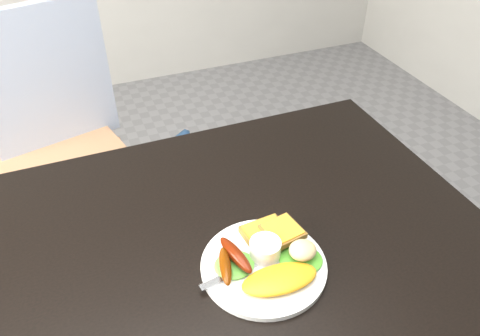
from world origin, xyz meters
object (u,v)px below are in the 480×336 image
(dining_table, at_px, (199,256))
(dining_chair, at_px, (69,174))
(plate, at_px, (264,266))
(person, at_px, (243,128))

(dining_table, relative_size, dining_chair, 2.77)
(dining_chair, bearing_deg, plate, -82.50)
(person, height_order, plate, person)
(dining_table, bearing_deg, dining_chair, 107.61)
(dining_chair, relative_size, plate, 1.83)
(dining_table, xyz_separation_m, plate, (0.10, -0.09, 0.03))
(dining_chair, bearing_deg, person, -44.68)
(dining_chair, bearing_deg, dining_table, -86.77)
(dining_table, distance_m, dining_chair, 0.84)
(plate, bearing_deg, dining_table, 137.90)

